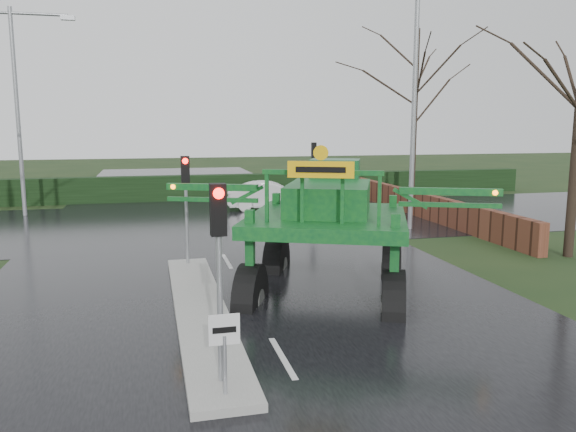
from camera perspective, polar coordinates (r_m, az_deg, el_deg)
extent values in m
plane|color=black|center=(11.17, -0.57, -14.28)|extent=(140.00, 140.00, 0.00)
cube|color=black|center=(20.60, -6.96, -3.35)|extent=(14.00, 80.00, 0.02)
cube|color=black|center=(26.46, -8.53, -0.59)|extent=(80.00, 12.00, 0.02)
cube|color=gray|center=(13.73, -8.86, -9.46)|extent=(1.20, 10.00, 0.16)
cube|color=black|center=(34.26, -9.82, 2.85)|extent=(44.00, 0.90, 1.50)
cube|color=#592D1E|center=(29.23, 12.39, 1.40)|extent=(0.40, 20.00, 1.20)
cylinder|color=gray|center=(9.34, -6.43, -14.85)|extent=(0.07, 0.07, 1.00)
cube|color=silver|center=(9.12, -6.50, -11.40)|extent=(0.50, 0.04, 0.50)
cube|color=black|center=(9.10, -6.49, -11.44)|extent=(0.38, 0.01, 0.10)
cylinder|color=gray|center=(9.43, -6.95, -7.50)|extent=(0.10, 0.10, 3.50)
cube|color=black|center=(9.14, -7.11, 0.64)|extent=(0.26, 0.22, 0.85)
sphere|color=#FF0C07|center=(8.97, -7.05, 2.29)|extent=(0.18, 0.18, 0.18)
cylinder|color=gray|center=(17.71, -10.27, 0.27)|extent=(0.10, 0.10, 3.50)
cube|color=black|center=(17.56, -10.40, 4.63)|extent=(0.26, 0.22, 0.85)
sphere|color=#FF0C07|center=(17.41, -10.40, 5.52)|extent=(0.18, 0.18, 0.18)
cylinder|color=gray|center=(31.37, 2.63, 4.23)|extent=(0.10, 0.10, 3.50)
cube|color=black|center=(31.28, 2.64, 6.70)|extent=(0.26, 0.22, 0.85)
sphere|color=#FF0C07|center=(31.40, 2.58, 7.22)|extent=(0.18, 0.18, 0.18)
cylinder|color=gray|center=(24.51, 12.65, 10.25)|extent=(0.20, 0.20, 10.00)
cylinder|color=gray|center=(30.61, -25.77, 9.31)|extent=(0.20, 0.20, 10.00)
cylinder|color=gray|center=(30.90, -24.88, 18.15)|extent=(3.52, 0.14, 0.14)
cube|color=gray|center=(30.63, -21.47, 18.21)|extent=(0.65, 0.30, 0.20)
cylinder|color=black|center=(34.57, 12.73, 9.87)|extent=(0.32, 0.32, 10.00)
cone|color=black|center=(35.15, 13.08, 19.36)|extent=(0.24, 0.24, 2.50)
cylinder|color=black|center=(16.35, -8.51, -3.13)|extent=(1.28, 2.03, 1.98)
cylinder|color=#595B56|center=(16.35, -8.51, -3.13)|extent=(0.81, 0.87, 0.69)
cube|color=#0B401E|center=(16.13, -8.62, 1.17)|extent=(0.29, 0.29, 2.28)
cylinder|color=black|center=(15.63, 4.04, -3.62)|extent=(1.28, 2.03, 1.98)
cylinder|color=#595B56|center=(15.63, 4.04, -3.62)|extent=(0.81, 0.87, 0.69)
cube|color=#0B401E|center=(15.41, 4.10, 0.88)|extent=(0.29, 0.29, 2.28)
cylinder|color=black|center=(13.10, -13.34, -6.37)|extent=(1.28, 2.03, 1.98)
cylinder|color=#595B56|center=(13.10, -13.34, -6.37)|extent=(0.81, 0.87, 0.69)
cube|color=#0B401E|center=(12.83, -13.54, -1.03)|extent=(0.29, 0.29, 2.28)
cylinder|color=black|center=(12.20, 2.43, -7.28)|extent=(1.28, 2.03, 1.98)
cylinder|color=#595B56|center=(12.20, 2.43, -7.28)|extent=(0.81, 0.87, 0.69)
cube|color=#0B401E|center=(11.91, 2.47, -1.56)|extent=(0.29, 0.29, 2.28)
cube|color=#0B401E|center=(13.86, -3.94, 2.64)|extent=(5.70, 6.01, 0.35)
cube|color=#0B401E|center=(14.01, -3.78, 4.94)|extent=(3.18, 3.59, 0.89)
cube|color=#125025|center=(15.92, -2.15, 6.71)|extent=(1.83, 1.68, 1.29)
cube|color=#0B401E|center=(12.24, -5.75, 8.49)|extent=(2.78, 1.28, 0.12)
cube|color=#0B401E|center=(14.50, -16.70, 6.09)|extent=(2.44, 1.18, 0.18)
sphere|color=orange|center=(14.92, -20.65, 5.97)|extent=(0.14, 0.14, 0.14)
cube|color=#0B401E|center=(13.02, 9.37, 6.05)|extent=(2.44, 1.18, 0.18)
sphere|color=orange|center=(12.96, 14.22, 5.88)|extent=(0.14, 0.14, 0.14)
cube|color=#F3B60C|center=(11.86, -6.27, 8.94)|extent=(1.48, 0.68, 0.40)
cube|color=black|center=(11.86, -6.27, 8.94)|extent=(1.10, 0.48, 0.14)
cylinder|color=#F3B60C|center=(11.86, -6.30, 10.85)|extent=(0.34, 0.18, 0.36)
imported|color=silver|center=(29.90, -1.80, 0.62)|extent=(4.73, 2.19, 1.50)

